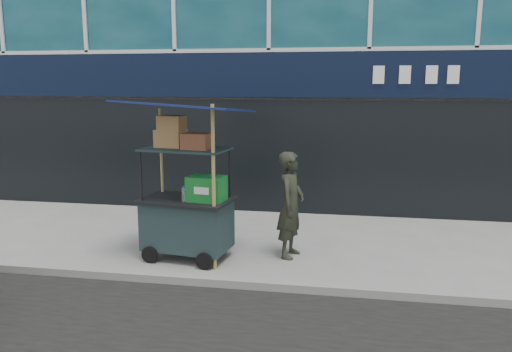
# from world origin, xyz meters

# --- Properties ---
(ground) EXTENTS (80.00, 80.00, 0.00)m
(ground) POSITION_xyz_m (0.00, 0.00, 0.00)
(ground) COLOR gray
(ground) RESTS_ON ground
(curb) EXTENTS (80.00, 0.18, 0.12)m
(curb) POSITION_xyz_m (0.00, -0.20, 0.06)
(curb) COLOR gray
(curb) RESTS_ON ground
(vendor_cart) EXTENTS (2.01, 1.56, 2.50)m
(vendor_cart) POSITION_xyz_m (-0.81, 0.81, 0.88)
(vendor_cart) COLOR #182828
(vendor_cart) RESTS_ON ground
(vendor_man) EXTENTS (0.52, 0.69, 1.69)m
(vendor_man) POSITION_xyz_m (0.76, 1.17, 0.85)
(vendor_man) COLOR black
(vendor_man) RESTS_ON ground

